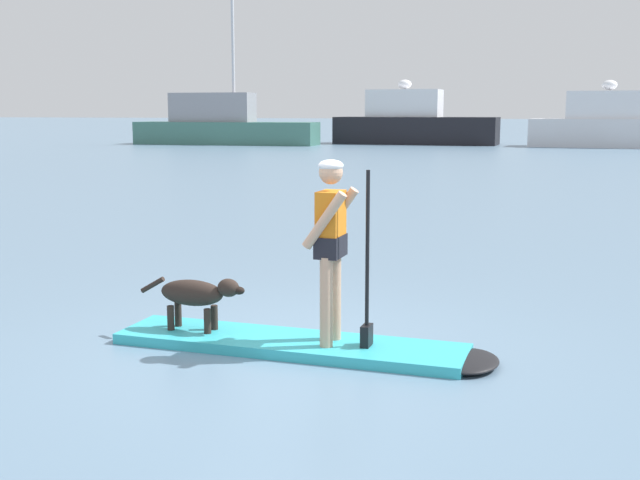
{
  "coord_description": "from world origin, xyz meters",
  "views": [
    {
      "loc": [
        2.46,
        -7.01,
        2.26
      ],
      "look_at": [
        0.0,
        1.0,
        0.9
      ],
      "focal_mm": 45.18,
      "sensor_mm": 36.0,
      "label": 1
    }
  ],
  "objects_px": {
    "paddleboard": "(312,346)",
    "person_paddler": "(332,238)",
    "moored_boat_far_starboard": "(222,125)",
    "dog": "(197,294)",
    "moored_boat_starboard": "(618,126)",
    "moored_boat_port": "(413,123)"
  },
  "relations": [
    {
      "from": "paddleboard",
      "to": "moored_boat_far_starboard",
      "type": "distance_m",
      "value": 46.33
    },
    {
      "from": "moored_boat_far_starboard",
      "to": "person_paddler",
      "type": "bearing_deg",
      "value": -64.8
    },
    {
      "from": "person_paddler",
      "to": "moored_boat_far_starboard",
      "type": "height_order",
      "value": "moored_boat_far_starboard"
    },
    {
      "from": "paddleboard",
      "to": "moored_boat_starboard",
      "type": "bearing_deg",
      "value": 83.62
    },
    {
      "from": "paddleboard",
      "to": "dog",
      "type": "bearing_deg",
      "value": 178.75
    },
    {
      "from": "paddleboard",
      "to": "dog",
      "type": "height_order",
      "value": "dog"
    },
    {
      "from": "moored_boat_port",
      "to": "person_paddler",
      "type": "bearing_deg",
      "value": -80.33
    },
    {
      "from": "paddleboard",
      "to": "person_paddler",
      "type": "height_order",
      "value": "person_paddler"
    },
    {
      "from": "dog",
      "to": "moored_boat_starboard",
      "type": "bearing_deg",
      "value": 82.12
    },
    {
      "from": "person_paddler",
      "to": "moored_boat_port",
      "type": "relative_size",
      "value": 0.16
    },
    {
      "from": "person_paddler",
      "to": "moored_boat_far_starboard",
      "type": "relative_size",
      "value": 0.14
    },
    {
      "from": "dog",
      "to": "moored_boat_port",
      "type": "distance_m",
      "value": 46.7
    },
    {
      "from": "paddleboard",
      "to": "moored_boat_far_starboard",
      "type": "xyz_separation_m",
      "value": [
        -19.56,
        41.98,
        1.23
      ]
    },
    {
      "from": "moored_boat_port",
      "to": "moored_boat_starboard",
      "type": "bearing_deg",
      "value": -5.29
    },
    {
      "from": "dog",
      "to": "moored_boat_starboard",
      "type": "relative_size",
      "value": 0.1
    },
    {
      "from": "paddleboard",
      "to": "moored_boat_starboard",
      "type": "distance_m",
      "value": 45.38
    },
    {
      "from": "person_paddler",
      "to": "moored_boat_starboard",
      "type": "relative_size",
      "value": 0.16
    },
    {
      "from": "paddleboard",
      "to": "person_paddler",
      "type": "distance_m",
      "value": 1.06
    },
    {
      "from": "moored_boat_far_starboard",
      "to": "dog",
      "type": "bearing_deg",
      "value": -66.37
    },
    {
      "from": "paddleboard",
      "to": "moored_boat_far_starboard",
      "type": "bearing_deg",
      "value": 114.98
    },
    {
      "from": "paddleboard",
      "to": "moored_boat_far_starboard",
      "type": "relative_size",
      "value": 0.3
    },
    {
      "from": "paddleboard",
      "to": "moored_boat_port",
      "type": "xyz_separation_m",
      "value": [
        -7.68,
        46.26,
        1.31
      ]
    }
  ]
}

